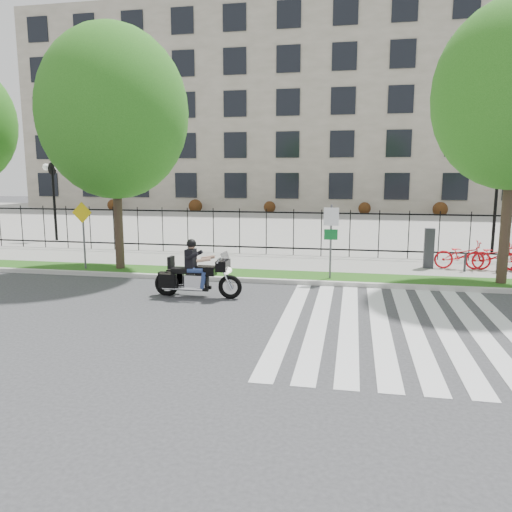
# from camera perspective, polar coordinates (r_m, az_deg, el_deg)

# --- Properties ---
(ground) EXTENTS (120.00, 120.00, 0.00)m
(ground) POSITION_cam_1_polar(r_m,az_deg,el_deg) (13.25, -5.74, -6.71)
(ground) COLOR #333335
(ground) RESTS_ON ground
(curb) EXTENTS (60.00, 0.20, 0.15)m
(curb) POSITION_cam_1_polar(r_m,az_deg,el_deg) (17.08, -1.78, -2.73)
(curb) COLOR #BAB8AF
(curb) RESTS_ON ground
(grass_verge) EXTENTS (60.00, 1.50, 0.15)m
(grass_verge) POSITION_cam_1_polar(r_m,az_deg,el_deg) (17.89, -1.17, -2.17)
(grass_verge) COLOR #235A16
(grass_verge) RESTS_ON ground
(sidewalk) EXTENTS (60.00, 3.50, 0.15)m
(sidewalk) POSITION_cam_1_polar(r_m,az_deg,el_deg) (20.30, 0.32, -0.77)
(sidewalk) COLOR gray
(sidewalk) RESTS_ON ground
(plaza) EXTENTS (80.00, 34.00, 0.10)m
(plaza) POSITION_cam_1_polar(r_m,az_deg,el_deg) (37.54, 5.34, 3.87)
(plaza) COLOR gray
(plaza) RESTS_ON ground
(crosswalk_stripes) EXTENTS (5.70, 8.00, 0.01)m
(crosswalk_stripes) POSITION_cam_1_polar(r_m,az_deg,el_deg) (12.76, 15.68, -7.63)
(crosswalk_stripes) COLOR silver
(crosswalk_stripes) RESTS_ON ground
(iron_fence) EXTENTS (30.00, 0.06, 2.00)m
(iron_fence) POSITION_cam_1_polar(r_m,az_deg,el_deg) (21.84, 1.18, 2.80)
(iron_fence) COLOR black
(iron_fence) RESTS_ON sidewalk
(office_building) EXTENTS (60.00, 21.90, 20.15)m
(office_building) POSITION_cam_1_polar(r_m,az_deg,el_deg) (57.56, 7.57, 15.65)
(office_building) COLOR gray
(office_building) RESTS_ON ground
(lamp_post_left) EXTENTS (1.06, 0.70, 4.25)m
(lamp_post_left) POSITION_cam_1_polar(r_m,az_deg,el_deg) (28.84, -22.19, 7.82)
(lamp_post_left) COLOR black
(lamp_post_left) RESTS_ON ground
(lamp_post_right) EXTENTS (1.06, 0.70, 4.25)m
(lamp_post_right) POSITION_cam_1_polar(r_m,az_deg,el_deg) (24.98, 25.85, 7.43)
(lamp_post_right) COLOR black
(lamp_post_right) RESTS_ON ground
(street_tree_1) EXTENTS (5.35, 5.35, 8.74)m
(street_tree_1) POSITION_cam_1_polar(r_m,az_deg,el_deg) (19.26, -15.97, 15.45)
(street_tree_1) COLOR #34251C
(street_tree_1) RESTS_ON grass_verge
(sign_pole_regulatory) EXTENTS (0.50, 0.09, 2.50)m
(sign_pole_regulatory) POSITION_cam_1_polar(r_m,az_deg,el_deg) (16.88, 8.56, 2.75)
(sign_pole_regulatory) COLOR #59595B
(sign_pole_regulatory) RESTS_ON grass_verge
(sign_pole_warning) EXTENTS (0.78, 0.09, 2.49)m
(sign_pole_warning) POSITION_cam_1_polar(r_m,az_deg,el_deg) (19.50, -19.16, 3.23)
(sign_pole_warning) COLOR #59595B
(sign_pole_warning) RESTS_ON grass_verge
(motorcycle_rider) EXTENTS (2.74, 0.81, 2.11)m
(motorcycle_rider) POSITION_cam_1_polar(r_m,az_deg,el_deg) (15.00, -6.77, -2.06)
(motorcycle_rider) COLOR black
(motorcycle_rider) RESTS_ON ground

